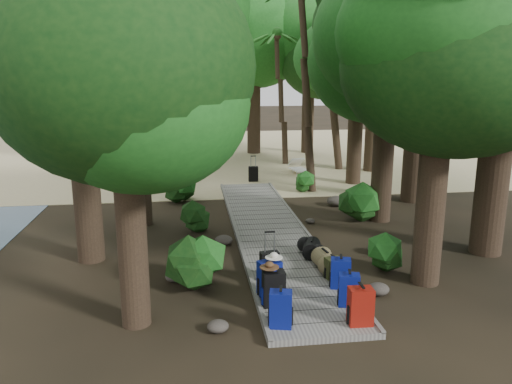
{
  "coord_description": "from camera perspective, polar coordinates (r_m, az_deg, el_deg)",
  "views": [
    {
      "loc": [
        -2.17,
        -12.22,
        4.33
      ],
      "look_at": [
        -0.28,
        1.84,
        1.0
      ],
      "focal_mm": 35.0,
      "sensor_mm": 36.0,
      "label": 1
    }
  ],
  "objects": [
    {
      "name": "tree_left_a",
      "position": [
        8.44,
        -14.78,
        8.34
      ],
      "size": [
        4.41,
        4.41,
        7.35
      ],
      "primitive_type": null,
      "color": "black",
      "rests_on": "ground"
    },
    {
      "name": "sun_lounger",
      "position": [
        22.41,
        5.02,
        2.87
      ],
      "size": [
        0.92,
        1.99,
        0.62
      ],
      "primitive_type": null,
      "rotation": [
        0.0,
        0.0,
        0.16
      ],
      "color": "silver",
      "rests_on": "sand_beach"
    },
    {
      "name": "tree_back_d",
      "position": [
        26.35,
        -14.29,
        11.95
      ],
      "size": [
        4.73,
        4.73,
        7.88
      ],
      "primitive_type": null,
      "color": "black",
      "rests_on": "ground"
    },
    {
      "name": "tree_right_d",
      "position": [
        17.99,
        18.58,
        16.49
      ],
      "size": [
        6.07,
        6.07,
        11.13
      ],
      "primitive_type": null,
      "color": "black",
      "rests_on": "ground"
    },
    {
      "name": "palm_right_a",
      "position": [
        18.94,
        6.89,
        11.21
      ],
      "size": [
        4.34,
        4.34,
        7.4
      ],
      "primitive_type": null,
      "color": "#184312",
      "rests_on": "ground"
    },
    {
      "name": "backpack_right_a",
      "position": [
        8.97,
        11.86,
        -12.45
      ],
      "size": [
        0.42,
        0.31,
        0.73
      ],
      "primitive_type": null,
      "rotation": [
        0.0,
        0.0,
        -0.04
      ],
      "color": "#961606",
      "rests_on": "boardwalk"
    },
    {
      "name": "palm_right_c",
      "position": [
        24.92,
        3.87,
        10.36
      ],
      "size": [
        3.9,
        3.9,
        6.21
      ],
      "primitive_type": null,
      "color": "#184312",
      "rests_on": "ground"
    },
    {
      "name": "sand_beach",
      "position": [
        28.63,
        -3.23,
        4.5
      ],
      "size": [
        40.0,
        22.0,
        0.02
      ],
      "primitive_type": "cube",
      "color": "#C2B483",
      "rests_on": "ground"
    },
    {
      "name": "hat_white",
      "position": [
        9.67,
        2.06,
        -7.2
      ],
      "size": [
        0.34,
        0.34,
        0.11
      ],
      "primitive_type": null,
      "color": "silver",
      "rests_on": "backpack_left_c"
    },
    {
      "name": "duffel_right_black",
      "position": [
        11.99,
        6.38,
        -6.41
      ],
      "size": [
        0.57,
        0.73,
        0.4
      ],
      "primitive_type": null,
      "rotation": [
        0.0,
        0.0,
        -0.3
      ],
      "color": "black",
      "rests_on": "boardwalk"
    },
    {
      "name": "rock_right_a",
      "position": [
        10.53,
        13.8,
        -10.73
      ],
      "size": [
        0.45,
        0.4,
        0.25
      ],
      "primitive_type": null,
      "color": "#4C473F",
      "rests_on": "ground"
    },
    {
      "name": "shrub_left_a",
      "position": [
        10.36,
        -6.99,
        -8.21
      ],
      "size": [
        1.25,
        1.25,
        1.13
      ],
      "primitive_type": null,
      "color": "#195218",
      "rests_on": "ground"
    },
    {
      "name": "rock_left_b",
      "position": [
        11.01,
        -9.28,
        -9.52
      ],
      "size": [
        0.4,
        0.36,
        0.22
      ],
      "primitive_type": null,
      "color": "#4C473F",
      "rests_on": "ground"
    },
    {
      "name": "tree_right_a",
      "position": [
        10.61,
        20.37,
        11.88
      ],
      "size": [
        5.08,
        5.08,
        8.46
      ],
      "primitive_type": null,
      "color": "black",
      "rests_on": "ground"
    },
    {
      "name": "backpack_left_a",
      "position": [
        8.72,
        2.84,
        -13.01
      ],
      "size": [
        0.43,
        0.34,
        0.71
      ],
      "primitive_type": null,
      "rotation": [
        0.0,
        0.0,
        -0.22
      ],
      "color": "navy",
      "rests_on": "boardwalk"
    },
    {
      "name": "rock_right_d",
      "position": [
        17.12,
        9.14,
        -1.03
      ],
      "size": [
        0.62,
        0.56,
        0.34
      ],
      "primitive_type": null,
      "color": "#4C473F",
      "rests_on": "ground"
    },
    {
      "name": "rock_left_c",
      "position": [
        13.13,
        -3.72,
        -5.5
      ],
      "size": [
        0.46,
        0.41,
        0.25
      ],
      "primitive_type": null,
      "color": "#4C473F",
      "rests_on": "ground"
    },
    {
      "name": "rock_left_d",
      "position": [
        15.78,
        -7.17,
        -2.55
      ],
      "size": [
        0.27,
        0.24,
        0.15
      ],
      "primitive_type": null,
      "color": "#4C473F",
      "rests_on": "ground"
    },
    {
      "name": "kayak",
      "position": [
        22.26,
        -11.84,
        2.17
      ],
      "size": [
        1.52,
        3.23,
        0.32
      ],
      "primitive_type": "ellipsoid",
      "rotation": [
        0.0,
        0.0,
        -0.28
      ],
      "color": "#A71D0E",
      "rests_on": "sand_beach"
    },
    {
      "name": "shrub_right_a",
      "position": [
        11.63,
        14.01,
        -6.83
      ],
      "size": [
        0.94,
        0.94,
        0.84
      ],
      "primitive_type": null,
      "color": "#195218",
      "rests_on": "ground"
    },
    {
      "name": "palm_right_b",
      "position": [
        23.76,
        9.61,
        13.67
      ],
      "size": [
        4.76,
        4.76,
        9.19
      ],
      "primitive_type": null,
      "color": "#184312",
      "rests_on": "ground"
    },
    {
      "name": "rock_left_a",
      "position": [
        8.94,
        -4.37,
        -15.05
      ],
      "size": [
        0.38,
        0.34,
        0.21
      ],
      "primitive_type": null,
      "color": "#4C473F",
      "rests_on": "ground"
    },
    {
      "name": "backpack_right_b",
      "position": [
        9.62,
        10.58,
        -10.74
      ],
      "size": [
        0.43,
        0.35,
        0.68
      ],
      "primitive_type": null,
      "rotation": [
        0.0,
        0.0,
        -0.25
      ],
      "color": "navy",
      "rests_on": "boardwalk"
    },
    {
      "name": "ground",
      "position": [
        13.15,
        2.29,
        -6.03
      ],
      "size": [
        120.0,
        120.0,
        0.0
      ],
      "primitive_type": "plane",
      "color": "#2E2317",
      "rests_on": "ground"
    },
    {
      "name": "hat_brown",
      "position": [
        9.29,
        1.54,
        -8.3
      ],
      "size": [
        0.36,
        0.36,
        0.11
      ],
      "primitive_type": null,
      "color": "#51351E",
      "rests_on": "backpack_left_b"
    },
    {
      "name": "tree_back_c",
      "position": [
        28.54,
        6.07,
        14.19
      ],
      "size": [
        5.4,
        5.4,
        9.72
      ],
      "primitive_type": null,
      "color": "black",
      "rests_on": "ground"
    },
    {
      "name": "shrub_right_c",
      "position": [
        19.07,
        5.7,
        1.08
      ],
      "size": [
        0.77,
        0.77,
        0.7
      ],
      "primitive_type": null,
      "color": "#195218",
      "rests_on": "ground"
    },
    {
      "name": "backpack_right_d",
      "position": [
        10.81,
        8.79,
        -8.45
      ],
      "size": [
        0.37,
        0.3,
        0.5
      ],
      "primitive_type": null,
      "rotation": [
        0.0,
        0.0,
        0.19
      ],
      "color": "#333819",
      "rests_on": "boardwalk"
    },
    {
      "name": "suitcase_on_boardwalk",
      "position": [
        10.61,
        1.55,
        -8.4
      ],
      "size": [
        0.42,
        0.27,
        0.6
      ],
      "primitive_type": null,
      "rotation": [
        0.0,
        0.0,
        0.14
      ],
      "color": "black",
      "rests_on": "boardwalk"
    },
    {
      "name": "duffel_right_khaki",
      "position": [
        11.28,
        7.87,
        -7.71
      ],
      "size": [
        0.5,
        0.67,
        0.41
      ],
      "primitive_type": null,
      "rotation": [
        0.0,
        0.0,
        0.15
      ],
      "color": "#786647",
      "rests_on": "boardwalk"
    },
    {
      "name": "tree_right_b",
      "position": [
        13.18,
        27.02,
        16.79
      ],
      "size": [
        6.12,
        6.12,
        10.94
      ],
      "primitive_type": null,
      "color": "black",
      "rests_on": "ground"
    },
    {
      "name": "boardwalk",
      "position": [
        14.06,
        1.59,
        -4.47
      ],
      "size": [
        2.0,
        12.0,
        0.12
      ],
      "primitive_type": "cube",
      "color": "gray",
      "rests_on": "ground"
    },
    {
      "name": "shrub_right_b",
      "position": [
        15.54,
        11.39,
        -1.14
      ],
      "size": [
        1.22,
        1.22,
        1.1
      ],
      "primitive_type": null,
      "color": "#195218",
      "rests_on": "ground"
    },
    {
      "name": "rock_right_c",
      "position": [
        15.04,
        6.22,
        -3.3
      ],
      "size": [
        0.28,
        0.25,
        0.15
      ],
      "primitive_type": null,
      "color": "#4C473F",
      "rests_on": "ground"
    },
    {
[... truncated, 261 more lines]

